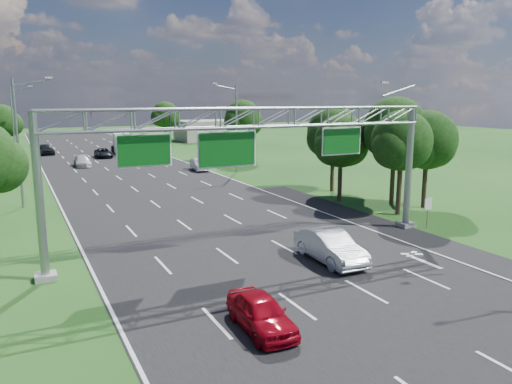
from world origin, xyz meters
TOP-DOWN VIEW (x-y plane):
  - ground at (0.00, 30.00)m, footprint 220.00×220.00m
  - road at (0.00, 30.00)m, footprint 18.00×180.00m
  - road_flare at (10.20, 14.00)m, footprint 3.00×30.00m
  - sign_gantry at (0.33, 12.00)m, footprint 23.50×1.00m
  - regulatory_sign at (12.40, 10.98)m, footprint 0.60×0.08m
  - traffic_signal at (7.48, 65.00)m, footprint 12.21×0.24m
  - streetlight_l_near at (-11.30, 30.00)m, footprint 2.97×0.22m
  - streetlight_l_far at (-11.30, 65.00)m, footprint 2.97×0.22m
  - streetlight_r_mid at (11.30, 40.00)m, footprint 2.97×0.22m
  - tree_cluster_right at (14.80, 19.19)m, footprint 9.91×14.60m
  - tree_verge_lc at (-12.92, 70.04)m, footprint 5.76×4.80m
  - tree_verge_rd at (16.08, 48.04)m, footprint 5.76×4.80m
  - tree_verge_re at (14.08, 78.04)m, footprint 5.76×4.80m
  - building_right at (24.00, 82.00)m, footprint 12.00×9.00m
  - red_coupe at (-4.08, 2.77)m, footprint 1.75×4.04m
  - silver_sedan at (2.77, 8.23)m, footprint 1.93×5.09m
  - car_queue_a at (-4.11, 52.87)m, footprint 1.87×4.49m
  - car_queue_b at (-0.11, 61.30)m, footprint 2.36×4.82m
  - car_queue_c at (-7.31, 69.12)m, footprint 2.46×4.98m
  - car_queue_d at (8.00, 43.05)m, footprint 1.94×4.38m
  - box_truck at (3.64, 66.00)m, footprint 3.07×8.33m

SIDE VIEW (x-z plane):
  - ground at x=0.00m, z-range 0.00..0.00m
  - road at x=0.00m, z-range -0.01..0.01m
  - road_flare at x=10.20m, z-range -0.01..0.01m
  - car_queue_a at x=-4.11m, z-range 0.00..1.30m
  - car_queue_b at x=-0.11m, z-range 0.00..1.32m
  - red_coupe at x=-4.08m, z-range 0.00..1.36m
  - car_queue_d at x=8.00m, z-range 0.00..1.40m
  - car_queue_c at x=-7.31m, z-range 0.00..1.63m
  - silver_sedan at x=2.77m, z-range 0.00..1.66m
  - box_truck at x=3.64m, z-range -0.06..3.00m
  - regulatory_sign at x=12.40m, z-range 0.46..2.56m
  - building_right at x=24.00m, z-range 0.00..4.00m
  - tree_verge_lc at x=-12.92m, z-range 1.17..8.79m
  - traffic_signal at x=7.48m, z-range 1.67..8.67m
  - tree_verge_re at x=14.08m, z-range 1.28..9.12m
  - tree_cluster_right at x=14.80m, z-range 0.97..9.65m
  - streetlight_l_near at x=-11.30m, z-range 0.50..10.66m
  - streetlight_l_far at x=-11.30m, z-range 0.50..10.66m
  - streetlight_r_mid at x=11.30m, z-range 0.50..10.66m
  - tree_verge_rd at x=16.08m, z-range 1.49..9.77m
  - sign_gantry at x=0.33m, z-range 2.11..11.67m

